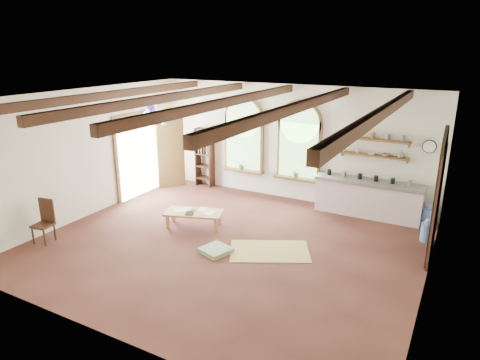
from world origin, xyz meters
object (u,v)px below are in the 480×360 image
Objects in this scene: side_chair at (44,230)px; balloon_cluster at (158,115)px; kitchen_counter at (368,198)px; coffee_table at (194,213)px.

balloon_cluster reaches higher than side_chair.
side_chair is (-5.92, -4.98, -0.19)m from kitchen_counter.
balloon_cluster reaches higher than kitchen_counter.
side_chair reaches higher than coffee_table.
kitchen_counter reaches higher than coffee_table.
coffee_table is 1.29× the size of balloon_cluster.
kitchen_counter is 1.80× the size of coffee_table.
kitchen_counter is 4.42m from coffee_table.
coffee_table is at bearing -142.11° from kitchen_counter.
side_chair is at bearing -137.11° from coffee_table.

